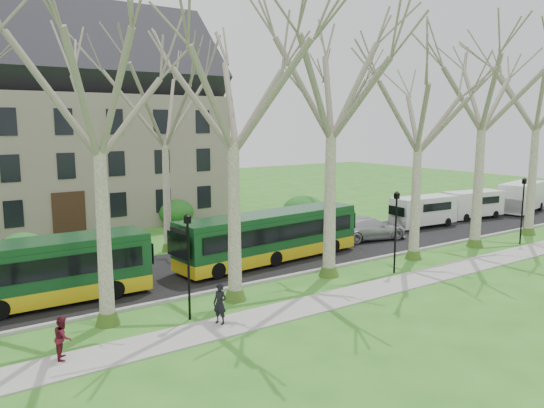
{
  "coord_description": "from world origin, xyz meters",
  "views": [
    {
      "loc": [
        -14.93,
        -19.88,
        7.96
      ],
      "look_at": [
        0.82,
        3.0,
        3.67
      ],
      "focal_mm": 35.0,
      "sensor_mm": 36.0,
      "label": 1
    }
  ],
  "objects_px": {
    "van_c": "(522,197)",
    "bus_lead": "(8,276)",
    "bus_follow": "(271,236)",
    "pedestrian_a": "(220,304)",
    "van_b": "(473,205)",
    "sedan": "(368,228)",
    "pedestrian_b": "(63,337)",
    "van_a": "(423,212)"
  },
  "relations": [
    {
      "from": "van_c",
      "to": "bus_lead",
      "type": "bearing_deg",
      "value": 169.7
    },
    {
      "from": "bus_follow",
      "to": "pedestrian_a",
      "type": "relative_size",
      "value": 7.07
    },
    {
      "from": "bus_follow",
      "to": "bus_lead",
      "type": "bearing_deg",
      "value": 176.62
    },
    {
      "from": "van_b",
      "to": "sedan",
      "type": "bearing_deg",
      "value": -167.81
    },
    {
      "from": "sedan",
      "to": "van_c",
      "type": "relative_size",
      "value": 0.89
    },
    {
      "from": "pedestrian_b",
      "to": "van_c",
      "type": "bearing_deg",
      "value": -61.62
    },
    {
      "from": "van_a",
      "to": "bus_lead",
      "type": "bearing_deg",
      "value": -171.46
    },
    {
      "from": "pedestrian_a",
      "to": "bus_lead",
      "type": "bearing_deg",
      "value": -159.33
    },
    {
      "from": "bus_follow",
      "to": "pedestrian_b",
      "type": "height_order",
      "value": "bus_follow"
    },
    {
      "from": "bus_follow",
      "to": "sedan",
      "type": "relative_size",
      "value": 2.16
    },
    {
      "from": "bus_lead",
      "to": "van_b",
      "type": "bearing_deg",
      "value": 4.18
    },
    {
      "from": "van_a",
      "to": "pedestrian_b",
      "type": "distance_m",
      "value": 29.45
    },
    {
      "from": "bus_follow",
      "to": "pedestrian_a",
      "type": "height_order",
      "value": "bus_follow"
    },
    {
      "from": "bus_lead",
      "to": "van_c",
      "type": "bearing_deg",
      "value": 2.89
    },
    {
      "from": "bus_follow",
      "to": "van_b",
      "type": "height_order",
      "value": "bus_follow"
    },
    {
      "from": "sedan",
      "to": "bus_follow",
      "type": "bearing_deg",
      "value": 107.07
    },
    {
      "from": "van_b",
      "to": "van_c",
      "type": "height_order",
      "value": "van_c"
    },
    {
      "from": "van_b",
      "to": "van_a",
      "type": "bearing_deg",
      "value": -171.45
    },
    {
      "from": "pedestrian_a",
      "to": "pedestrian_b",
      "type": "bearing_deg",
      "value": -117.55
    },
    {
      "from": "bus_follow",
      "to": "pedestrian_b",
      "type": "relative_size",
      "value": 7.91
    },
    {
      "from": "pedestrian_b",
      "to": "pedestrian_a",
      "type": "bearing_deg",
      "value": -74.94
    },
    {
      "from": "van_a",
      "to": "pedestrian_b",
      "type": "height_order",
      "value": "van_a"
    },
    {
      "from": "sedan",
      "to": "van_b",
      "type": "xyz_separation_m",
      "value": [
        12.88,
        0.88,
        0.35
      ]
    },
    {
      "from": "van_c",
      "to": "van_b",
      "type": "bearing_deg",
      "value": 162.51
    },
    {
      "from": "bus_follow",
      "to": "van_a",
      "type": "height_order",
      "value": "bus_follow"
    },
    {
      "from": "van_a",
      "to": "bus_follow",
      "type": "bearing_deg",
      "value": -169.29
    },
    {
      "from": "van_a",
      "to": "van_b",
      "type": "relative_size",
      "value": 1.02
    },
    {
      "from": "van_c",
      "to": "sedan",
      "type": "bearing_deg",
      "value": 168.5
    },
    {
      "from": "van_a",
      "to": "pedestrian_a",
      "type": "relative_size",
      "value": 3.23
    },
    {
      "from": "bus_follow",
      "to": "van_c",
      "type": "bearing_deg",
      "value": -2.71
    },
    {
      "from": "bus_lead",
      "to": "sedan",
      "type": "bearing_deg",
      "value": 3.93
    },
    {
      "from": "van_b",
      "to": "pedestrian_b",
      "type": "relative_size",
      "value": 3.54
    },
    {
      "from": "pedestrian_a",
      "to": "pedestrian_b",
      "type": "relative_size",
      "value": 1.12
    },
    {
      "from": "van_c",
      "to": "pedestrian_a",
      "type": "bearing_deg",
      "value": -179.55
    },
    {
      "from": "van_c",
      "to": "pedestrian_a",
      "type": "xyz_separation_m",
      "value": [
        -34.96,
        -8.01,
        -0.49
      ]
    },
    {
      "from": "bus_follow",
      "to": "pedestrian_a",
      "type": "distance_m",
      "value": 9.9
    },
    {
      "from": "bus_lead",
      "to": "bus_follow",
      "type": "xyz_separation_m",
      "value": [
        13.71,
        0.41,
        -0.02
      ]
    },
    {
      "from": "sedan",
      "to": "pedestrian_a",
      "type": "distance_m",
      "value": 17.53
    },
    {
      "from": "sedan",
      "to": "van_a",
      "type": "distance_m",
      "value": 6.69
    },
    {
      "from": "pedestrian_a",
      "to": "van_a",
      "type": "bearing_deg",
      "value": 85.92
    },
    {
      "from": "bus_follow",
      "to": "van_b",
      "type": "bearing_deg",
      "value": -0.53
    },
    {
      "from": "bus_lead",
      "to": "van_c",
      "type": "distance_m",
      "value": 41.58
    }
  ]
}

